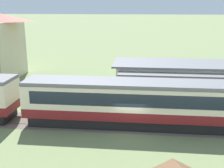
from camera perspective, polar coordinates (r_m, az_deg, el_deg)
ground_plane at (r=23.73m, az=3.72°, el=-9.27°), size 600.00×600.00×0.00m
passenger_train at (r=23.83m, az=7.49°, el=-3.60°), size 64.83×3.19×3.93m
railway_track at (r=24.90m, az=-3.21°, el=-7.99°), size 135.48×3.60×0.04m
station_building at (r=33.21m, az=11.95°, el=1.19°), size 13.37×7.23×3.67m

